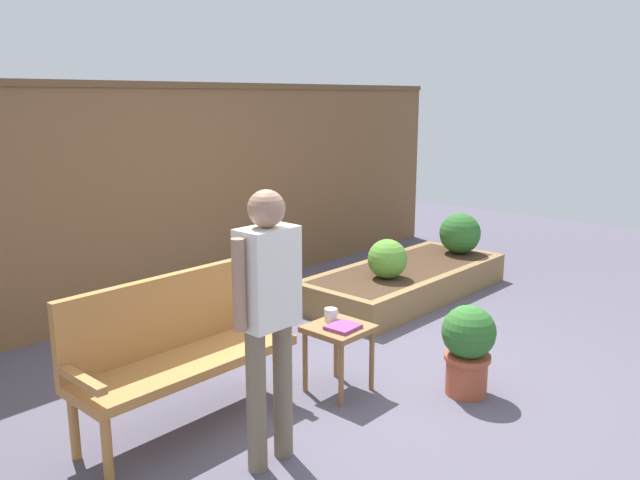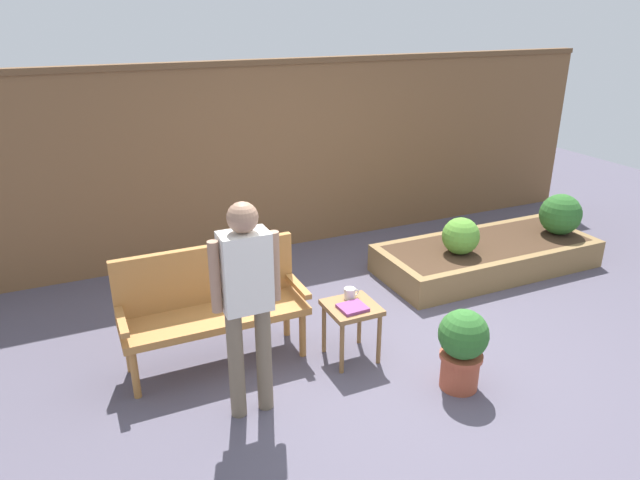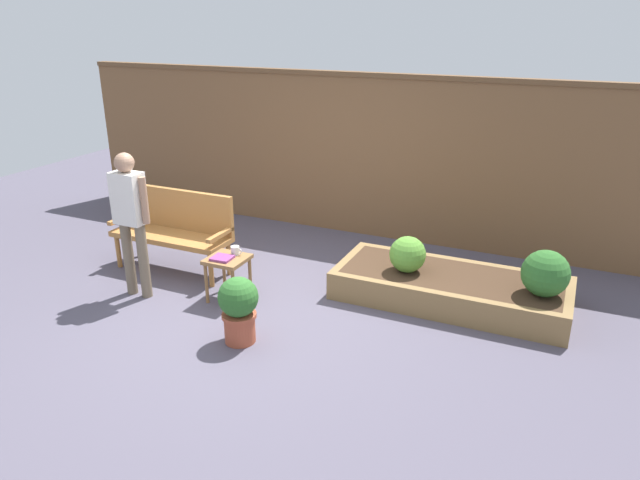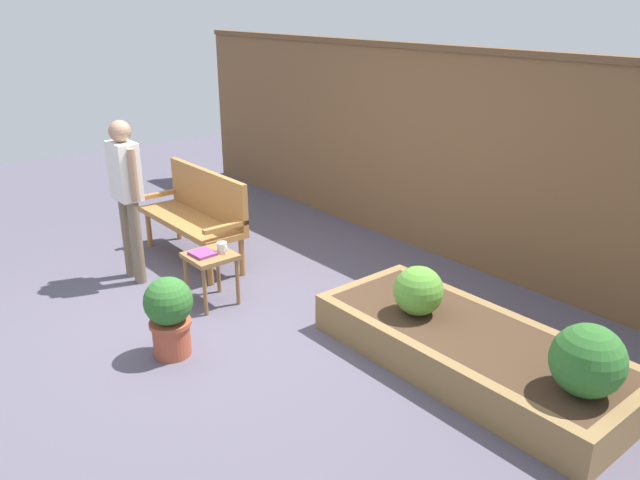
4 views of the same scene
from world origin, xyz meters
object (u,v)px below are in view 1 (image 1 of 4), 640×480
(shrub_far_corner, at_px, (460,233))
(person_by_bench, at_px, (268,305))
(potted_boxwood, at_px, (468,345))
(shrub_near_bench, at_px, (387,259))
(book_on_table, at_px, (343,327))
(garden_bench, at_px, (177,341))
(cup_on_table, at_px, (331,315))
(side_table, at_px, (339,337))

(shrub_far_corner, distance_m, person_by_bench, 4.17)
(potted_boxwood, relative_size, shrub_near_bench, 1.67)
(book_on_table, relative_size, person_by_bench, 0.13)
(garden_bench, height_order, shrub_far_corner, garden_bench)
(potted_boxwood, bearing_deg, shrub_near_bench, 53.44)
(potted_boxwood, bearing_deg, shrub_far_corner, 31.47)
(garden_bench, distance_m, book_on_table, 1.11)
(cup_on_table, bearing_deg, potted_boxwood, -56.62)
(garden_bench, relative_size, shrub_near_bench, 3.75)
(side_table, bearing_deg, person_by_bench, -161.92)
(book_on_table, xyz_separation_m, shrub_far_corner, (3.07, 0.89, 0.04))
(book_on_table, relative_size, shrub_near_bench, 0.54)
(garden_bench, xyz_separation_m, cup_on_table, (1.05, -0.35, -0.02))
(shrub_near_bench, bearing_deg, person_by_bench, -156.59)
(side_table, bearing_deg, cup_on_table, 70.18)
(book_on_table, relative_size, potted_boxwood, 0.32)
(book_on_table, bearing_deg, garden_bench, 149.36)
(garden_bench, relative_size, book_on_table, 6.96)
(side_table, xyz_separation_m, potted_boxwood, (0.56, -0.69, -0.04))
(cup_on_table, distance_m, book_on_table, 0.18)
(garden_bench, xyz_separation_m, shrub_near_bench, (2.70, 0.37, -0.05))
(cup_on_table, height_order, book_on_table, cup_on_table)
(garden_bench, xyz_separation_m, shrub_far_corner, (4.06, 0.37, -0.02))
(shrub_near_bench, relative_size, person_by_bench, 0.25)
(book_on_table, distance_m, person_by_bench, 1.05)
(shrub_far_corner, bearing_deg, cup_on_table, -166.41)
(book_on_table, xyz_separation_m, potted_boxwood, (0.58, -0.63, -0.14))
(shrub_near_bench, xyz_separation_m, person_by_bench, (-2.63, -1.14, 0.44))
(person_by_bench, bearing_deg, shrub_far_corner, 15.94)
(cup_on_table, height_order, shrub_far_corner, shrub_far_corner)
(garden_bench, distance_m, shrub_near_bench, 2.72)
(cup_on_table, relative_size, potted_boxwood, 0.20)
(garden_bench, height_order, book_on_table, garden_bench)
(cup_on_table, height_order, shrub_near_bench, shrub_near_bench)
(potted_boxwood, xyz_separation_m, shrub_far_corner, (2.49, 1.52, 0.17))
(book_on_table, height_order, shrub_far_corner, shrub_far_corner)
(person_by_bench, bearing_deg, potted_boxwood, -14.23)
(garden_bench, relative_size, side_table, 3.00)
(garden_bench, height_order, side_table, garden_bench)
(book_on_table, distance_m, shrub_far_corner, 3.20)
(cup_on_table, xyz_separation_m, book_on_table, (-0.06, -0.16, -0.03))
(side_table, relative_size, potted_boxwood, 0.75)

